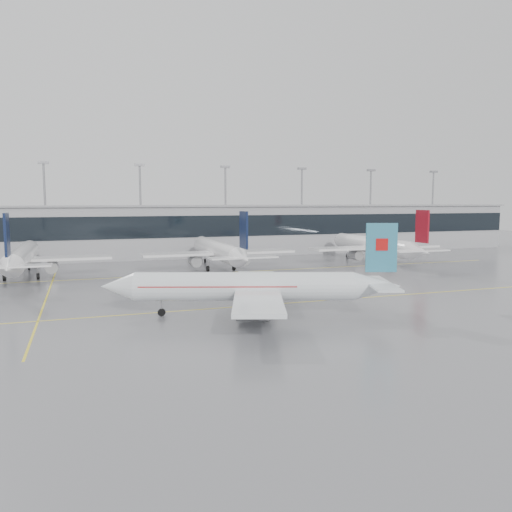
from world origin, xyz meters
name	(u,v)px	position (x,y,z in m)	size (l,w,h in m)	color
ground	(286,303)	(0.00, 0.00, 0.00)	(320.00, 320.00, 0.00)	slate
taxi_line_main	(286,303)	(0.00, 0.00, 0.01)	(120.00, 0.25, 0.01)	yellow
taxi_line_north	(224,273)	(0.00, 30.00, 0.01)	(120.00, 0.25, 0.01)	yellow
taxi_line_cross	(47,297)	(-30.00, 15.00, 0.01)	(0.25, 60.00, 0.01)	yellow
terminal	(189,231)	(0.00, 62.00, 6.00)	(180.00, 15.00, 12.00)	#97979B
terminal_glass	(196,226)	(0.00, 54.45, 7.50)	(180.00, 0.20, 5.00)	black
terminal_roof	(189,206)	(0.00, 62.00, 12.20)	(182.00, 16.00, 0.40)	gray
light_masts	(184,201)	(0.00, 68.00, 13.34)	(156.40, 1.00, 22.60)	gray
air_canada_jet	(255,287)	(-6.18, -5.55, 3.41)	(34.14, 27.56, 10.83)	white
parked_jet_b	(21,258)	(-35.00, 33.69, 3.71)	(29.64, 36.96, 11.72)	white
parked_jet_c	(219,251)	(0.00, 33.69, 3.71)	(29.64, 36.96, 11.72)	white
parked_jet_d	(375,246)	(35.00, 33.69, 3.71)	(29.64, 36.96, 11.72)	white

